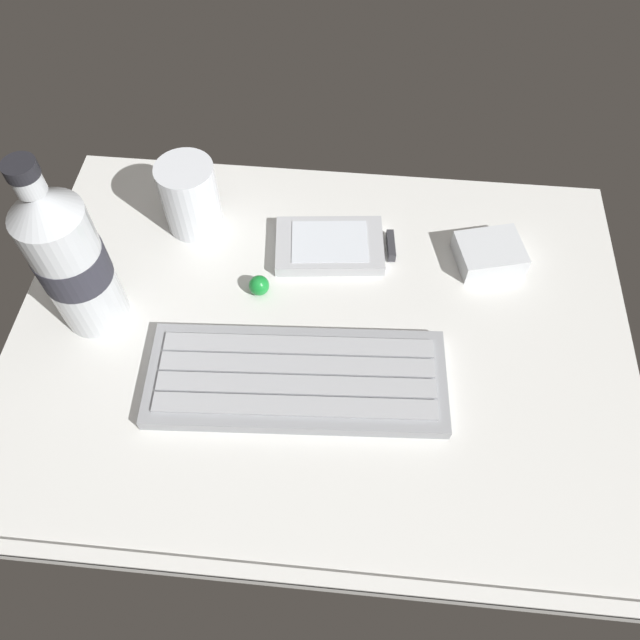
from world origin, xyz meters
The scene contains 7 objects.
ground_plane centered at (0.00, -0.23, -0.99)cm, with size 64.00×48.00×2.80cm.
keyboard centered at (-1.75, -5.54, 0.81)cm, with size 29.61×12.72×1.70cm.
handheld_device centered at (0.66, 11.52, 0.73)cm, with size 13.32×8.79×1.50cm.
juice_cup centered at (-15.82, 14.12, 3.91)cm, with size 6.40×6.40×8.50cm.
water_bottle centered at (-23.60, 0.76, 9.01)cm, with size 6.73×6.73×20.80cm.
charger_block centered at (17.68, 11.65, 1.20)cm, with size 7.00×5.60×2.40cm, color silver.
trackball_mouse centered at (-7.00, 5.00, 1.10)cm, with size 2.20×2.20×2.20cm, color #198C33.
Camera 1 is at (3.08, -32.96, 54.07)cm, focal length 34.53 mm.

